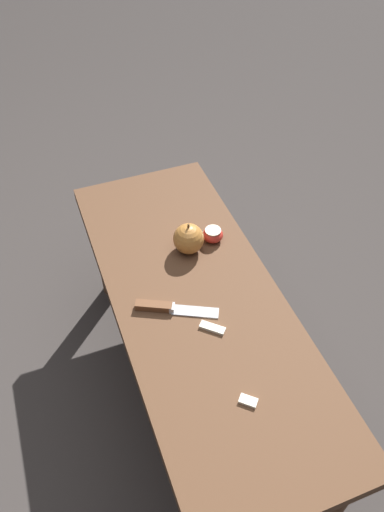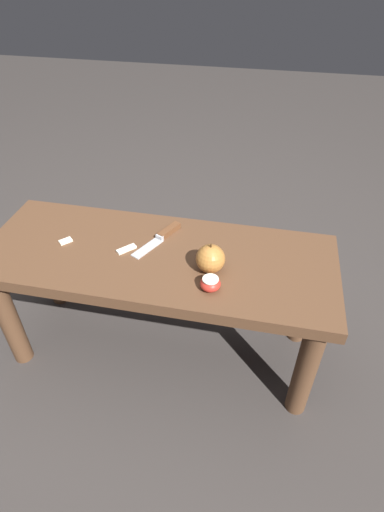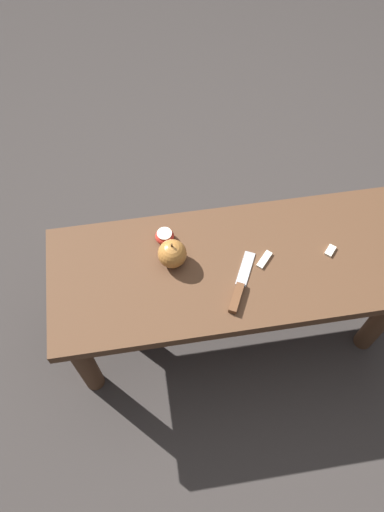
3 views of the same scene
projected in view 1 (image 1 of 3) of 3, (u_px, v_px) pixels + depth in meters
name	position (u px, v px, depth m)	size (l,w,h in m)	color
ground_plane	(197.00, 387.00, 1.63)	(8.00, 8.00, 0.00)	#383330
wooden_bench	(198.00, 318.00, 1.35)	(1.12, 0.43, 0.46)	brown
knife	(165.00, 308.00, 1.27)	(0.12, 0.20, 0.02)	#B7BABF
apple_whole	(189.00, 239.00, 1.39)	(0.09, 0.09, 0.10)	#B27233
apple_cut	(213.00, 235.00, 1.43)	(0.06, 0.06, 0.04)	red
apple_slice_near_knife	(249.00, 401.00, 1.09)	(0.04, 0.04, 0.01)	white
apple_slice_center	(211.00, 328.00, 1.23)	(0.06, 0.06, 0.01)	white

